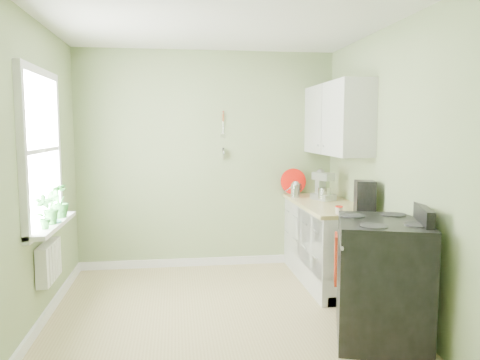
{
  "coord_description": "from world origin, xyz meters",
  "views": [
    {
      "loc": [
        -0.4,
        -4.05,
        1.74
      ],
      "look_at": [
        0.24,
        0.55,
        1.23
      ],
      "focal_mm": 35.0,
      "sensor_mm": 36.0,
      "label": 1
    }
  ],
  "objects": [
    {
      "name": "floor",
      "position": [
        0.0,
        0.0,
        -0.01
      ],
      "size": [
        3.2,
        3.6,
        0.02
      ],
      "primitive_type": "cube",
      "color": "tan",
      "rests_on": "ground"
    },
    {
      "name": "ceiling",
      "position": [
        0.0,
        0.0,
        2.71
      ],
      "size": [
        3.2,
        3.6,
        0.02
      ],
      "primitive_type": "cube",
      "color": "white",
      "rests_on": "wall_back"
    },
    {
      "name": "wall_back",
      "position": [
        0.0,
        1.81,
        1.35
      ],
      "size": [
        3.2,
        0.02,
        2.7
      ],
      "primitive_type": "cube",
      "color": "#8C9D6B",
      "rests_on": "floor"
    },
    {
      "name": "wall_left",
      "position": [
        -1.61,
        0.0,
        1.35
      ],
      "size": [
        0.02,
        3.6,
        2.7
      ],
      "primitive_type": "cube",
      "color": "#8C9D6B",
      "rests_on": "floor"
    },
    {
      "name": "wall_right",
      "position": [
        1.61,
        0.0,
        1.35
      ],
      "size": [
        0.02,
        3.6,
        2.7
      ],
      "primitive_type": "cube",
      "color": "#8C9D6B",
      "rests_on": "floor"
    },
    {
      "name": "base_cabinets",
      "position": [
        1.3,
        1.0,
        0.43
      ],
      "size": [
        0.6,
        1.6,
        0.87
      ],
      "primitive_type": "cube",
      "color": "silver",
      "rests_on": "floor"
    },
    {
      "name": "countertop",
      "position": [
        1.29,
        1.0,
        0.89
      ],
      "size": [
        0.64,
        1.6,
        0.04
      ],
      "primitive_type": "cube",
      "color": "#CBBA7C",
      "rests_on": "base_cabinets"
    },
    {
      "name": "upper_cabinets",
      "position": [
        1.43,
        1.1,
        1.85
      ],
      "size": [
        0.35,
        1.4,
        0.8
      ],
      "primitive_type": "cube",
      "color": "silver",
      "rests_on": "wall_right"
    },
    {
      "name": "window",
      "position": [
        -1.58,
        0.3,
        1.55
      ],
      "size": [
        0.06,
        1.14,
        1.44
      ],
      "color": "white",
      "rests_on": "wall_left"
    },
    {
      "name": "window_sill",
      "position": [
        -1.51,
        0.3,
        0.88
      ],
      "size": [
        0.18,
        1.14,
        0.04
      ],
      "primitive_type": "cube",
      "color": "white",
      "rests_on": "wall_left"
    },
    {
      "name": "radiator",
      "position": [
        -1.54,
        0.25,
        0.55
      ],
      "size": [
        0.12,
        0.5,
        0.35
      ],
      "primitive_type": "cube",
      "color": "white",
      "rests_on": "wall_left"
    },
    {
      "name": "wall_utensils",
      "position": [
        0.2,
        1.78,
        1.56
      ],
      "size": [
        0.02,
        0.14,
        0.58
      ],
      "color": "#CBBA7C",
      "rests_on": "wall_back"
    },
    {
      "name": "stove",
      "position": [
        1.28,
        -0.51,
        0.51
      ],
      "size": [
        0.95,
        1.0,
        1.13
      ],
      "color": "black",
      "rests_on": "floor"
    },
    {
      "name": "stand_mixer",
      "position": [
        1.32,
        1.22,
        1.06
      ],
      "size": [
        0.27,
        0.33,
        0.36
      ],
      "color": "#B2B2B7",
      "rests_on": "countertop"
    },
    {
      "name": "kettle",
      "position": [
        1.05,
        1.45,
        1.01
      ],
      "size": [
        0.19,
        0.11,
        0.2
      ],
      "color": "silver",
      "rests_on": "countertop"
    },
    {
      "name": "coffee_maker",
      "position": [
        1.45,
        0.3,
        1.06
      ],
      "size": [
        0.22,
        0.24,
        0.32
      ],
      "color": "black",
      "rests_on": "countertop"
    },
    {
      "name": "red_tray",
      "position": [
        1.09,
        1.72,
        1.07
      ],
      "size": [
        0.33,
        0.06,
        0.33
      ],
      "primitive_type": "cylinder",
      "rotation": [
        1.45,
        0.0,
        0.02
      ],
      "color": "red",
      "rests_on": "countertop"
    },
    {
      "name": "jar",
      "position": [
        1.19,
        0.3,
        0.95
      ],
      "size": [
        0.07,
        0.07,
        0.08
      ],
      "color": "#B8A696",
      "rests_on": "countertop"
    },
    {
      "name": "plant_a",
      "position": [
        -1.5,
        0.02,
        1.05
      ],
      "size": [
        0.18,
        0.16,
        0.3
      ],
      "primitive_type": "imported",
      "rotation": [
        0.0,
        0.0,
        0.37
      ],
      "color": "#2E7830",
      "rests_on": "window_sill"
    },
    {
      "name": "plant_b",
      "position": [
        -1.5,
        0.23,
        1.05
      ],
      "size": [
        0.19,
        0.2,
        0.3
      ],
      "primitive_type": "imported",
      "rotation": [
        0.0,
        0.0,
        2.0
      ],
      "color": "#2E7830",
      "rests_on": "window_sill"
    },
    {
      "name": "plant_c",
      "position": [
        -1.5,
        0.54,
        1.06
      ],
      "size": [
        0.25,
        0.25,
        0.32
      ],
      "primitive_type": "imported",
      "rotation": [
        0.0,
        0.0,
        4.03
      ],
      "color": "#2E7830",
      "rests_on": "window_sill"
    }
  ]
}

